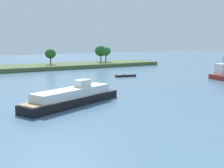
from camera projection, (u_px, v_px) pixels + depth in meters
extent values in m
cube|color=#4C6038|center=(45.00, 67.00, 102.61)|extent=(90.08, 16.38, 1.35)
cylinder|color=#513823|center=(51.00, 61.00, 105.11)|extent=(0.44, 0.44, 2.30)
ellipsoid|color=#235B28|center=(50.00, 54.00, 104.72)|extent=(3.93, 3.93, 3.53)
cylinder|color=#513823|center=(101.00, 59.00, 116.96)|extent=(0.44, 0.44, 2.57)
ellipsoid|color=#235B28|center=(101.00, 51.00, 116.49)|extent=(4.78, 4.78, 4.30)
cylinder|color=#513823|center=(106.00, 59.00, 116.51)|extent=(0.44, 0.44, 2.76)
ellipsoid|color=#2D6B33|center=(106.00, 51.00, 116.08)|extent=(3.95, 3.95, 3.55)
cube|color=white|center=(223.00, 69.00, 73.91)|extent=(3.45, 3.77, 2.80)
cylinder|color=#333338|center=(223.00, 60.00, 73.57)|extent=(0.12, 0.12, 1.80)
cube|color=black|center=(125.00, 76.00, 79.63)|extent=(5.84, 2.44, 0.51)
cube|color=white|center=(124.00, 74.00, 79.42)|extent=(0.62, 0.70, 0.50)
cube|color=black|center=(135.00, 75.00, 80.63)|extent=(0.34, 0.37, 0.56)
cube|color=black|center=(73.00, 101.00, 44.14)|extent=(18.04, 9.95, 1.24)
cube|color=white|center=(73.00, 93.00, 43.95)|extent=(14.16, 8.00, 1.30)
cube|color=white|center=(83.00, 83.00, 45.56)|extent=(2.84, 2.42, 1.10)
cube|color=#937551|center=(35.00, 105.00, 38.32)|extent=(4.21, 4.26, 0.16)
cylinder|color=silver|center=(82.00, 75.00, 45.38)|extent=(0.10, 0.10, 1.40)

